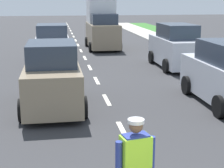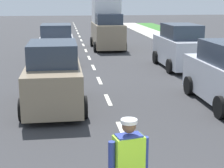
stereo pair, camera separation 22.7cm
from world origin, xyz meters
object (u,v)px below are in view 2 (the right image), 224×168
object	(u,v)px
car_oncoming_second	(57,45)
delivery_truck	(107,25)
car_parked_far	(180,48)
road_worker	(130,163)
car_oncoming_lead	(54,78)

from	to	relation	value
car_oncoming_second	delivery_truck	bearing A→B (deg)	57.94
delivery_truck	car_parked_far	world-z (taller)	delivery_truck
road_worker	car_oncoming_lead	bearing A→B (deg)	102.01
car_parked_far	road_worker	bearing A→B (deg)	-111.62
car_parked_far	car_oncoming_lead	size ratio (longest dim) A/B	1.07
car_oncoming_second	car_parked_far	size ratio (longest dim) A/B	0.92
delivery_truck	car_oncoming_second	xyz separation A→B (m)	(-3.40, -5.43, -0.64)
car_oncoming_lead	delivery_truck	bearing A→B (deg)	75.98
road_worker	car_parked_far	world-z (taller)	car_parked_far
road_worker	car_oncoming_second	xyz separation A→B (m)	(-1.34, 14.33, 0.04)
delivery_truck	car_parked_far	xyz separation A→B (m)	(2.77, -7.58, -0.59)
road_worker	car_oncoming_second	world-z (taller)	car_oncoming_second
road_worker	car_parked_far	size ratio (longest dim) A/B	0.40
delivery_truck	car_oncoming_lead	world-z (taller)	delivery_truck
car_oncoming_second	car_parked_far	bearing A→B (deg)	-19.21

